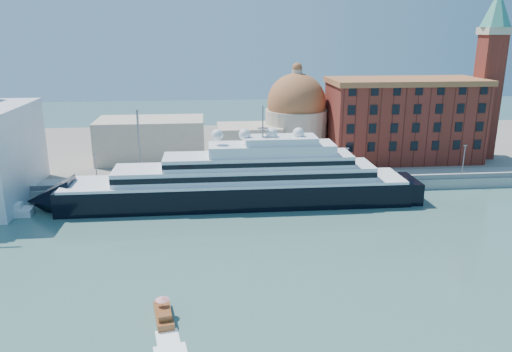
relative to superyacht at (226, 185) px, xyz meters
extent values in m
plane|color=#3A6561|center=(0.05, -23.00, -4.53)|extent=(400.00, 400.00, 0.00)
cube|color=gray|center=(0.05, 11.00, -3.28)|extent=(180.00, 10.00, 2.50)
cube|color=slate|center=(0.05, 52.00, -3.53)|extent=(260.00, 72.00, 2.00)
cube|color=slate|center=(0.05, 6.50, -1.43)|extent=(180.00, 0.10, 1.20)
cube|color=black|center=(2.39, 0.00, -2.34)|extent=(77.93, 11.99, 6.49)
cone|color=black|center=(-38.57, 0.00, -2.34)|extent=(9.99, 11.99, 11.99)
cube|color=black|center=(41.36, 0.00, -2.54)|extent=(5.99, 10.99, 5.99)
cube|color=white|center=(2.39, 0.00, 1.16)|extent=(75.93, 12.19, 0.60)
cube|color=white|center=(4.39, 0.00, 2.96)|extent=(57.95, 9.99, 3.00)
cube|color=black|center=(4.39, -4.99, 2.96)|extent=(57.95, 0.15, 1.20)
cube|color=white|center=(7.39, 0.00, 5.76)|extent=(41.96, 8.99, 2.60)
cube|color=white|center=(10.39, 0.00, 8.25)|extent=(27.98, 7.99, 2.40)
cube|color=white|center=(12.38, 0.00, 10.25)|extent=(15.99, 6.99, 1.60)
cylinder|color=slate|center=(8.39, 0.00, 14.45)|extent=(0.30, 0.30, 6.99)
sphere|color=white|center=(-1.60, 0.00, 11.65)|extent=(2.60, 2.60, 2.60)
sphere|color=white|center=(4.39, 0.00, 11.65)|extent=(2.60, 2.60, 2.60)
sphere|color=white|center=(10.39, 0.00, 11.65)|extent=(2.60, 2.60, 2.60)
sphere|color=white|center=(16.38, 0.00, 11.65)|extent=(2.60, 2.60, 2.60)
cube|color=white|center=(-48.05, -2.77, -3.90)|extent=(12.93, 5.18, 1.69)
cube|color=white|center=(-45.95, -2.61, -2.53)|extent=(4.41, 2.95, 1.26)
cube|color=brown|center=(-10.37, -46.04, -4.14)|extent=(3.45, 7.05, 1.12)
cube|color=brown|center=(-10.17, -47.14, -3.18)|extent=(2.28, 3.09, 0.90)
cylinder|color=slate|center=(-10.48, -45.48, -2.73)|extent=(0.07, 0.07, 1.80)
cone|color=red|center=(-10.48, -45.48, -1.72)|extent=(2.02, 2.02, 0.45)
cube|color=maroon|center=(52.05, 29.00, 8.47)|extent=(42.00, 18.00, 22.00)
cube|color=#9B5932|center=(52.05, 29.00, 19.97)|extent=(43.00, 19.00, 1.50)
cube|color=maroon|center=(76.05, 29.00, 14.97)|extent=(6.00, 6.00, 35.00)
cube|color=beige|center=(76.05, 29.00, 33.47)|extent=(7.00, 7.00, 2.00)
cone|color=teal|center=(76.05, 29.00, 39.47)|extent=(8.40, 8.40, 10.00)
cylinder|color=beige|center=(22.05, 35.00, 4.47)|extent=(18.00, 18.00, 14.00)
sphere|color=#9B5932|center=(22.05, 35.00, 13.47)|extent=(17.00, 17.00, 17.00)
cylinder|color=beige|center=(22.05, 35.00, 21.47)|extent=(3.00, 3.00, 3.00)
cube|color=beige|center=(8.05, 33.00, 2.47)|extent=(18.00, 14.00, 10.00)
cube|color=beige|center=(-19.95, 35.00, 3.47)|extent=(30.00, 16.00, 12.00)
cylinder|color=slate|center=(-29.95, 8.00, 1.97)|extent=(0.24, 0.24, 8.00)
cube|color=slate|center=(-29.95, 8.00, 6.07)|extent=(0.80, 0.30, 0.25)
cylinder|color=slate|center=(0.05, 8.00, 1.97)|extent=(0.24, 0.24, 8.00)
cube|color=slate|center=(0.05, 8.00, 6.07)|extent=(0.80, 0.30, 0.25)
cylinder|color=slate|center=(30.05, 8.00, 1.97)|extent=(0.24, 0.24, 8.00)
cube|color=slate|center=(30.05, 8.00, 6.07)|extent=(0.80, 0.30, 0.25)
cylinder|color=slate|center=(60.05, 8.00, 1.97)|extent=(0.24, 0.24, 8.00)
cube|color=slate|center=(60.05, 8.00, 6.07)|extent=(0.80, 0.30, 0.25)
cylinder|color=slate|center=(-19.95, 10.00, 6.97)|extent=(0.50, 0.50, 18.00)
camera|label=1|loc=(-3.54, -107.47, 33.76)|focal=35.00mm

